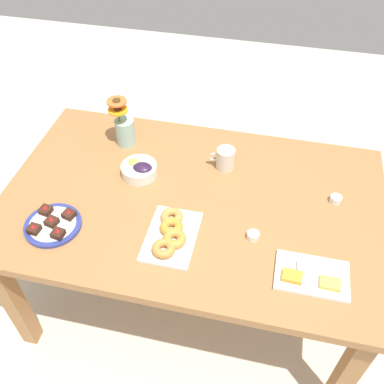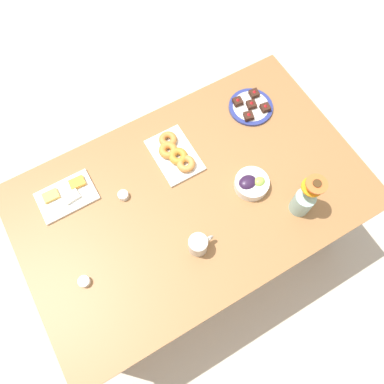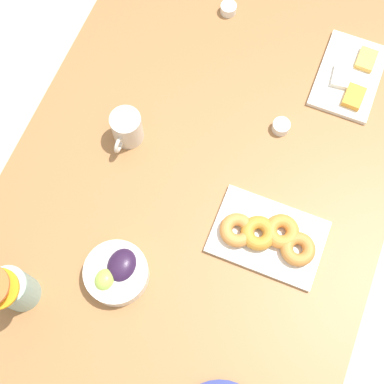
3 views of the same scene
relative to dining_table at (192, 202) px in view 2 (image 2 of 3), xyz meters
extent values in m
plane|color=beige|center=(0.00, 0.00, -0.65)|extent=(6.00, 6.00, 0.00)
cube|color=#9E6B3D|center=(0.00, 0.00, 0.07)|extent=(1.60, 1.00, 0.04)
cube|color=#9E6B3D|center=(-0.72, -0.42, -0.30)|extent=(0.07, 0.07, 0.70)
cube|color=#9E6B3D|center=(0.72, -0.42, -0.30)|extent=(0.07, 0.07, 0.70)
cube|color=#9E6B3D|center=(-0.72, 0.42, -0.30)|extent=(0.07, 0.07, 0.70)
cube|color=#9E6B3D|center=(0.72, 0.42, -0.30)|extent=(0.07, 0.07, 0.70)
cylinder|color=beige|center=(-0.10, -0.23, 0.14)|extent=(0.08, 0.08, 0.10)
cylinder|color=brown|center=(-0.10, -0.23, 0.18)|extent=(0.07, 0.07, 0.00)
torus|color=beige|center=(-0.05, -0.23, 0.14)|extent=(0.05, 0.01, 0.05)
cylinder|color=white|center=(0.26, -0.10, 0.11)|extent=(0.16, 0.16, 0.05)
ellipsoid|color=#2D1938|center=(0.24, -0.09, 0.13)|extent=(0.09, 0.07, 0.04)
ellipsoid|color=#9EC14C|center=(0.29, -0.11, 0.13)|extent=(0.06, 0.05, 0.04)
cube|color=white|center=(-0.50, 0.28, 0.09)|extent=(0.26, 0.17, 0.01)
cube|color=#EFB74C|center=(-0.56, 0.31, 0.11)|extent=(0.07, 0.05, 0.02)
cube|color=white|center=(-0.48, 0.26, 0.11)|extent=(0.07, 0.06, 0.02)
cube|color=orange|center=(-0.43, 0.31, 0.11)|extent=(0.07, 0.05, 0.02)
cube|color=white|center=(0.03, 0.22, 0.09)|extent=(0.19, 0.28, 0.01)
torus|color=#D48A42|center=(0.05, 0.14, 0.12)|extent=(0.11, 0.11, 0.03)
torus|color=gold|center=(0.04, 0.19, 0.12)|extent=(0.11, 0.11, 0.03)
torus|color=orange|center=(0.01, 0.25, 0.12)|extent=(0.11, 0.11, 0.03)
torus|color=#CC823A|center=(0.04, 0.30, 0.12)|extent=(0.12, 0.12, 0.03)
cylinder|color=white|center=(-0.59, -0.12, 0.10)|extent=(0.05, 0.05, 0.03)
cylinder|color=#C68923|center=(-0.59, -0.12, 0.11)|extent=(0.04, 0.04, 0.01)
cylinder|color=white|center=(-0.27, 0.15, 0.10)|extent=(0.05, 0.05, 0.03)
cylinder|color=maroon|center=(-0.27, 0.15, 0.11)|extent=(0.04, 0.04, 0.01)
cylinder|color=navy|center=(0.50, 0.27, 0.09)|extent=(0.22, 0.22, 0.01)
cylinder|color=white|center=(0.50, 0.27, 0.09)|extent=(0.18, 0.18, 0.01)
cube|color=#381E14|center=(0.45, 0.32, 0.11)|extent=(0.05, 0.05, 0.02)
cone|color=red|center=(0.45, 0.32, 0.13)|extent=(0.02, 0.02, 0.01)
cube|color=#381E14|center=(0.55, 0.32, 0.11)|extent=(0.05, 0.05, 0.02)
cone|color=red|center=(0.55, 0.32, 0.13)|extent=(0.02, 0.02, 0.01)
cube|color=#381E14|center=(0.45, 0.22, 0.11)|extent=(0.05, 0.05, 0.02)
cone|color=red|center=(0.45, 0.22, 0.13)|extent=(0.02, 0.02, 0.01)
cube|color=#381E14|center=(0.55, 0.22, 0.11)|extent=(0.05, 0.05, 0.02)
cone|color=red|center=(0.55, 0.22, 0.13)|extent=(0.02, 0.02, 0.01)
cube|color=#381E14|center=(0.50, 0.27, 0.11)|extent=(0.05, 0.05, 0.02)
cone|color=red|center=(0.50, 0.27, 0.13)|extent=(0.02, 0.02, 0.01)
cylinder|color=#99C1B7|center=(0.39, -0.29, 0.15)|extent=(0.09, 0.09, 0.13)
cylinder|color=#3D702D|center=(0.41, -0.29, 0.26)|extent=(0.01, 0.01, 0.10)
cylinder|color=orange|center=(0.41, -0.29, 0.32)|extent=(0.09, 0.09, 0.01)
cylinder|color=#472D14|center=(0.41, -0.29, 0.32)|extent=(0.04, 0.04, 0.01)
cylinder|color=#3D702D|center=(0.40, -0.28, 0.24)|extent=(0.01, 0.01, 0.06)
cylinder|color=orange|center=(0.40, -0.28, 0.28)|extent=(0.09, 0.09, 0.01)
cylinder|color=#472D14|center=(0.40, -0.28, 0.28)|extent=(0.04, 0.04, 0.01)
camera|label=1|loc=(-0.27, 1.21, 1.38)|focal=40.00mm
camera|label=2|loc=(-0.33, -0.56, 1.68)|focal=35.00mm
camera|label=3|loc=(0.42, 0.17, 1.41)|focal=50.00mm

